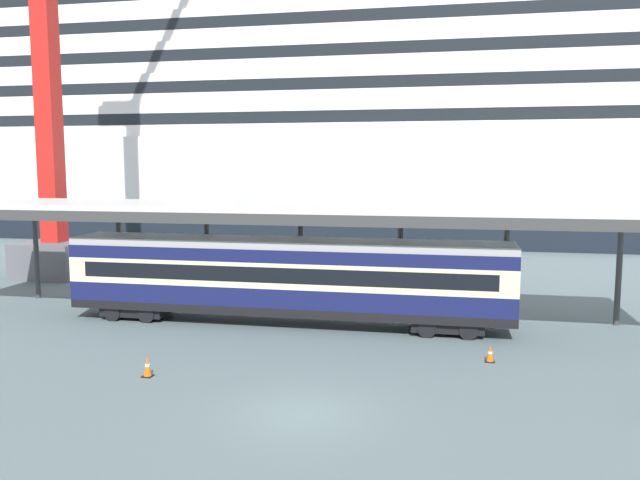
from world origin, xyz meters
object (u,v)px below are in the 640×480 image
object	(u,v)px
traffic_cone_near	(490,354)
traffic_cone_mid	(147,367)
train_carriage	(286,277)
cruise_ship	(371,127)
dockside_crane	(54,29)

from	to	relation	value
traffic_cone_near	traffic_cone_mid	distance (m)	12.97
train_carriage	traffic_cone_near	world-z (taller)	train_carriage
cruise_ship	dockside_crane	world-z (taller)	dockside_crane
traffic_cone_mid	dockside_crane	world-z (taller)	dockside_crane
traffic_cone_near	dockside_crane	xyz separation A→B (m)	(-27.42, 13.84, 16.18)
cruise_ship	dockside_crane	size ratio (longest dim) A/B	2.87
train_carriage	traffic_cone_mid	size ratio (longest dim) A/B	28.51
cruise_ship	train_carriage	xyz separation A→B (m)	(1.26, -42.67, -9.52)
traffic_cone_near	dockside_crane	size ratio (longest dim) A/B	0.01
dockside_crane	traffic_cone_mid	bearing A→B (deg)	-50.05
train_carriage	dockside_crane	bearing A→B (deg)	152.02
cruise_ship	traffic_cone_near	distance (m)	49.37
traffic_cone_near	train_carriage	bearing A→B (deg)	155.67
traffic_cone_mid	dockside_crane	distance (m)	28.61
cruise_ship	traffic_cone_near	xyz separation A→B (m)	(10.51, -46.85, -11.51)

